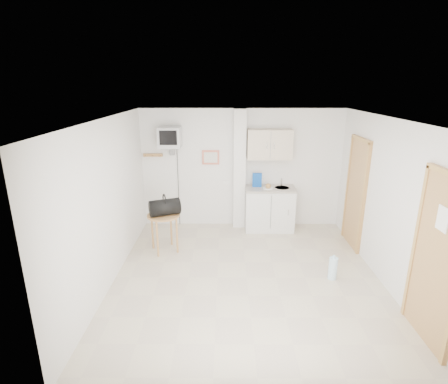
{
  "coord_description": "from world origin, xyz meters",
  "views": [
    {
      "loc": [
        -0.34,
        -4.93,
        2.97
      ],
      "look_at": [
        -0.36,
        0.6,
        1.25
      ],
      "focal_mm": 28.0,
      "sensor_mm": 36.0,
      "label": 1
    }
  ],
  "objects_px": {
    "crt_television": "(170,138)",
    "round_table": "(164,220)",
    "duffel_bag": "(165,207)",
    "water_bottle": "(333,268)"
  },
  "relations": [
    {
      "from": "round_table",
      "to": "water_bottle",
      "type": "xyz_separation_m",
      "value": [
        2.82,
        -0.97,
        -0.42
      ]
    },
    {
      "from": "round_table",
      "to": "water_bottle",
      "type": "distance_m",
      "value": 3.01
    },
    {
      "from": "round_table",
      "to": "water_bottle",
      "type": "height_order",
      "value": "round_table"
    },
    {
      "from": "crt_television",
      "to": "round_table",
      "type": "height_order",
      "value": "crt_television"
    },
    {
      "from": "duffel_bag",
      "to": "crt_television",
      "type": "bearing_deg",
      "value": 68.49
    },
    {
      "from": "duffel_bag",
      "to": "water_bottle",
      "type": "bearing_deg",
      "value": -41.65
    },
    {
      "from": "crt_television",
      "to": "round_table",
      "type": "xyz_separation_m",
      "value": [
        -0.01,
        -1.07,
        -1.33
      ]
    },
    {
      "from": "round_table",
      "to": "duffel_bag",
      "type": "bearing_deg",
      "value": -31.64
    },
    {
      "from": "round_table",
      "to": "water_bottle",
      "type": "relative_size",
      "value": 1.75
    },
    {
      "from": "crt_television",
      "to": "water_bottle",
      "type": "relative_size",
      "value": 5.3
    }
  ]
}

